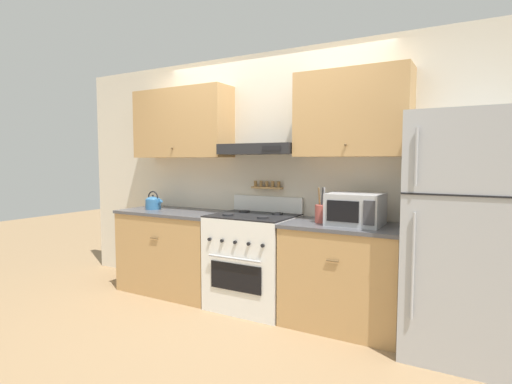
# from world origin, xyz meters

# --- Properties ---
(ground_plane) EXTENTS (16.00, 16.00, 0.00)m
(ground_plane) POSITION_xyz_m (0.00, 0.00, 0.00)
(ground_plane) COLOR #937551
(wall_back) EXTENTS (5.20, 0.46, 2.55)m
(wall_back) POSITION_xyz_m (-0.04, 0.62, 1.47)
(wall_back) COLOR beige
(wall_back) RESTS_ON ground_plane
(counter_left) EXTENTS (1.20, 0.66, 0.90)m
(counter_left) POSITION_xyz_m (-1.00, 0.34, 0.45)
(counter_left) COLOR tan
(counter_left) RESTS_ON ground_plane
(counter_right) EXTENTS (1.03, 0.66, 0.90)m
(counter_right) POSITION_xyz_m (0.91, 0.34, 0.45)
(counter_right) COLOR tan
(counter_right) RESTS_ON ground_plane
(stove_range) EXTENTS (0.79, 0.67, 1.08)m
(stove_range) POSITION_xyz_m (0.00, 0.33, 0.47)
(stove_range) COLOR white
(stove_range) RESTS_ON ground_plane
(refrigerator) EXTENTS (0.81, 0.78, 1.79)m
(refrigerator) POSITION_xyz_m (1.84, 0.26, 0.90)
(refrigerator) COLOR #ADAFB5
(refrigerator) RESTS_ON ground_plane
(tea_kettle) EXTENTS (0.22, 0.17, 0.21)m
(tea_kettle) POSITION_xyz_m (-1.30, 0.31, 0.98)
(tea_kettle) COLOR teal
(tea_kettle) RESTS_ON counter_left
(microwave) EXTENTS (0.44, 0.40, 0.27)m
(microwave) POSITION_xyz_m (1.00, 0.33, 1.03)
(microwave) COLOR #ADAFB5
(microwave) RESTS_ON counter_right
(utensil_crock) EXTENTS (0.11, 0.11, 0.31)m
(utensil_crock) POSITION_xyz_m (0.70, 0.31, 0.98)
(utensil_crock) COLOR #B24C42
(utensil_crock) RESTS_ON counter_right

